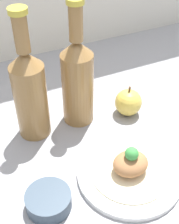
{
  "coord_description": "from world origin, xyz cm",
  "views": [
    {
      "loc": [
        -26.47,
        -44.34,
        55.15
      ],
      "look_at": [
        -4.4,
        3.01,
        11.29
      ],
      "focal_mm": 50.0,
      "sensor_mm": 36.0,
      "label": 1
    }
  ],
  "objects": [
    {
      "name": "apple",
      "position": [
        10.58,
        10.58,
        3.64
      ],
      "size": [
        7.26,
        7.26,
        8.65
      ],
      "color": "gold",
      "rests_on": "ground_plane"
    },
    {
      "name": "plated_food",
      "position": [
        -0.42,
        -8.29,
        3.36
      ],
      "size": [
        17.16,
        17.16,
        7.21
      ],
      "color": "beige",
      "rests_on": "plate"
    },
    {
      "name": "plate",
      "position": [
        -0.42,
        -8.29,
        0.82
      ],
      "size": [
        23.0,
        23.0,
        1.54
      ],
      "color": "white",
      "rests_on": "ground_plane"
    },
    {
      "name": "cider_bottle_right",
      "position": [
        -2.37,
        14.31,
        12.48
      ],
      "size": [
        7.95,
        7.95,
        32.26
      ],
      "color": "olive",
      "rests_on": "ground_plane"
    },
    {
      "name": "ground_plane",
      "position": [
        0.0,
        0.0,
        -2.0
      ],
      "size": [
        180.0,
        110.0,
        4.0
      ],
      "primitive_type": "cube",
      "color": "gray"
    },
    {
      "name": "dipping_bowl",
      "position": [
        -18.61,
        -8.12,
        1.74
      ],
      "size": [
        9.27,
        9.27,
        3.47
      ],
      "color": "#384756",
      "rests_on": "ground_plane"
    },
    {
      "name": "cider_bottle_left",
      "position": [
        -14.38,
        14.31,
        12.48
      ],
      "size": [
        7.95,
        7.95,
        32.26
      ],
      "color": "olive",
      "rests_on": "ground_plane"
    }
  ]
}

